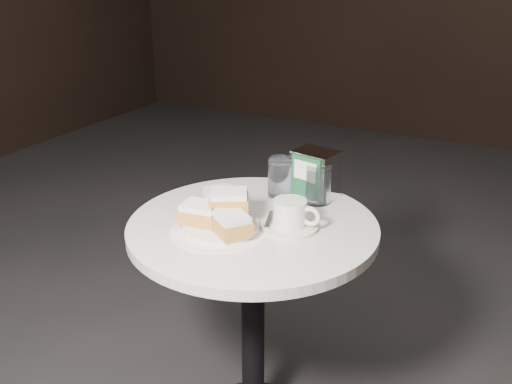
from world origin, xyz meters
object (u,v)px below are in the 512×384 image
at_px(water_glass_left, 280,178).
at_px(napkin_dispenser, 315,174).
at_px(beignet_plate, 220,217).
at_px(cafe_table, 253,284).
at_px(coffee_cup_right, 290,216).
at_px(coffee_cup_left, 220,204).
at_px(water_glass_right, 318,184).

xyz_separation_m(water_glass_left, napkin_dispenser, (0.10, 0.04, 0.01)).
bearing_deg(napkin_dispenser, beignet_plate, -100.99).
bearing_deg(cafe_table, coffee_cup_right, 8.92).
relative_size(coffee_cup_right, water_glass_left, 1.41).
bearing_deg(coffee_cup_right, beignet_plate, -152.64).
relative_size(coffee_cup_left, napkin_dispenser, 1.37).
relative_size(cafe_table, coffee_cup_right, 4.37).
relative_size(cafe_table, water_glass_left, 6.15).
bearing_deg(coffee_cup_left, napkin_dispenser, 76.91).
relative_size(coffee_cup_right, water_glass_right, 1.41).
bearing_deg(water_glass_left, napkin_dispenser, 24.37).
distance_m(coffee_cup_left, water_glass_right, 0.30).
distance_m(cafe_table, coffee_cup_right, 0.26).
relative_size(coffee_cup_left, water_glass_right, 1.66).
xyz_separation_m(cafe_table, water_glass_right, (0.11, 0.22, 0.26)).
relative_size(coffee_cup_right, napkin_dispenser, 1.16).
xyz_separation_m(cafe_table, water_glass_left, (-0.02, 0.21, 0.26)).
bearing_deg(coffee_cup_right, water_glass_right, 87.13).
distance_m(water_glass_right, napkin_dispenser, 0.05).
bearing_deg(beignet_plate, water_glass_left, 81.92).
relative_size(coffee_cup_left, water_glass_left, 1.66).
relative_size(cafe_table, water_glass_right, 6.17).
distance_m(beignet_plate, water_glass_right, 0.34).
distance_m(cafe_table, water_glass_left, 0.33).
distance_m(coffee_cup_left, coffee_cup_right, 0.21).
bearing_deg(water_glass_left, beignet_plate, -98.08).
bearing_deg(cafe_table, napkin_dispenser, 72.29).
bearing_deg(cafe_table, beignet_plate, -126.16).
xyz_separation_m(beignet_plate, water_glass_left, (0.04, 0.29, 0.02)).
height_order(beignet_plate, napkin_dispenser, napkin_dispenser).
height_order(coffee_cup_left, water_glass_left, water_glass_left).
bearing_deg(water_glass_right, coffee_cup_left, -135.52).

